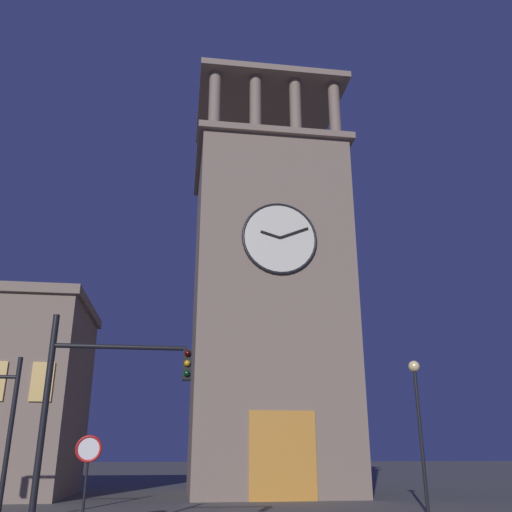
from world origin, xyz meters
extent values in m
plane|color=#56544F|center=(0.00, 0.00, 0.00)|extent=(200.00, 200.00, 0.00)
cube|color=gray|center=(-2.33, -2.86, 9.66)|extent=(8.51, 8.33, 19.33)
cube|color=gray|center=(-2.33, -2.86, 19.53)|extent=(9.11, 8.93, 0.40)
cylinder|color=gray|center=(-5.99, 0.71, 21.67)|extent=(0.70, 0.70, 3.89)
cylinder|color=gray|center=(-3.55, 0.71, 21.67)|extent=(0.70, 0.70, 3.89)
cylinder|color=gray|center=(-1.12, 0.71, 21.67)|extent=(0.70, 0.70, 3.89)
cylinder|color=gray|center=(1.32, 0.71, 21.67)|extent=(0.70, 0.70, 3.89)
cylinder|color=gray|center=(-5.99, -6.42, 21.67)|extent=(0.70, 0.70, 3.89)
cylinder|color=gray|center=(-3.55, -6.42, 21.67)|extent=(0.70, 0.70, 3.89)
cylinder|color=gray|center=(-1.12, -6.42, 21.67)|extent=(0.70, 0.70, 3.89)
cylinder|color=gray|center=(1.32, -6.42, 21.67)|extent=(0.70, 0.70, 3.89)
cube|color=gray|center=(-2.33, -2.86, 23.82)|extent=(9.11, 8.93, 0.40)
cylinder|color=black|center=(-2.33, -2.86, 25.11)|extent=(0.12, 0.12, 2.19)
cylinder|color=silver|center=(-2.33, 1.37, 12.88)|extent=(3.93, 0.12, 3.93)
torus|color=black|center=(-2.33, 1.39, 12.88)|extent=(4.09, 0.16, 4.09)
cube|color=black|center=(-1.82, 1.47, 13.03)|extent=(1.07, 0.06, 0.42)
cube|color=black|center=(-3.11, 1.47, 13.20)|extent=(1.59, 0.06, 0.74)
cube|color=orange|center=(-2.33, 1.26, 2.00)|extent=(3.20, 0.24, 4.00)
cube|color=#E0B259|center=(8.95, 1.10, 5.21)|extent=(1.00, 0.12, 1.80)
cylinder|color=black|center=(5.81, 13.94, 2.71)|extent=(0.16, 0.16, 5.42)
cylinder|color=black|center=(4.14, 13.94, 4.64)|extent=(3.34, 0.12, 0.12)
cube|color=black|center=(2.47, 13.94, 4.22)|extent=(0.22, 0.30, 0.75)
sphere|color=#360505|center=(2.47, 14.12, 4.49)|extent=(0.16, 0.16, 0.16)
sphere|color=orange|center=(2.47, 14.12, 4.24)|extent=(0.16, 0.16, 0.16)
sphere|color=#063316|center=(2.47, 14.12, 3.99)|extent=(0.16, 0.16, 0.16)
cylinder|color=black|center=(7.98, 8.64, 2.58)|extent=(0.16, 0.16, 5.15)
cylinder|color=black|center=(-6.59, 7.23, 2.56)|extent=(0.14, 0.14, 5.12)
sphere|color=#F9DB8C|center=(-6.59, 7.23, 5.34)|extent=(0.44, 0.44, 0.44)
cylinder|color=black|center=(5.21, 10.33, 1.16)|extent=(0.08, 0.08, 2.33)
cylinder|color=white|center=(5.21, 10.37, 2.23)|extent=(0.70, 0.04, 0.70)
torus|color=red|center=(5.21, 10.39, 2.23)|extent=(0.78, 0.08, 0.78)
camera|label=1|loc=(2.66, 28.03, 2.16)|focal=38.27mm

